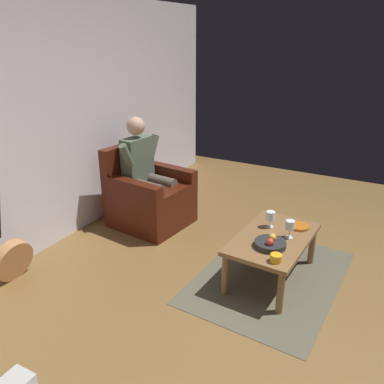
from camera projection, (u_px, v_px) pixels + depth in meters
ground_plane at (308, 312)px, 3.25m from camera, size 7.04×7.04×0.00m
wall_back at (49, 126)px, 3.99m from camera, size 6.26×0.06×2.54m
rug at (270, 277)px, 3.72m from camera, size 1.76×1.30×0.01m
armchair at (148, 198)px, 4.67m from camera, size 0.86×0.90×0.94m
person_seated at (146, 169)px, 4.54m from camera, size 0.65×0.63×1.27m
coffee_table at (273, 243)px, 3.58m from camera, size 1.03×0.66×0.43m
guitar at (11, 257)px, 3.62m from camera, size 0.39×0.29×0.98m
wine_glass_near at (290, 226)px, 3.50m from camera, size 0.08×0.08×0.17m
wine_glass_far at (271, 217)px, 3.70m from camera, size 0.08×0.08×0.16m
fruit_bowl at (270, 243)px, 3.38m from camera, size 0.27×0.27×0.11m
decorative_dish at (299, 226)px, 3.72m from camera, size 0.19×0.19×0.02m
candle_jar at (276, 258)px, 3.16m from camera, size 0.10×0.10×0.07m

